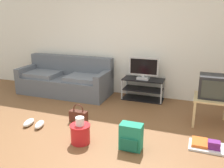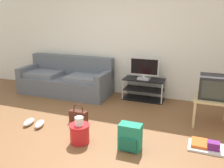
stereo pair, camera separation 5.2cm
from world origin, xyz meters
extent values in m
cube|color=brown|center=(0.00, 0.00, -0.01)|extent=(9.00, 9.80, 0.02)
cube|color=silver|center=(0.00, 2.45, 1.35)|extent=(9.00, 0.10, 2.70)
cube|color=#565B66|center=(-1.24, 1.89, 0.20)|extent=(2.14, 0.87, 0.40)
cube|color=#565B66|center=(-1.24, 2.22, 0.63)|extent=(2.14, 0.20, 0.46)
cube|color=#565B66|center=(-2.24, 1.89, 0.50)|extent=(0.14, 0.87, 0.20)
cube|color=#565B66|center=(-0.24, 1.89, 0.50)|extent=(0.14, 0.87, 0.20)
cube|color=slate|center=(-1.83, 1.83, 0.45)|extent=(0.86, 0.61, 0.10)
cube|color=slate|center=(-0.66, 1.83, 0.45)|extent=(0.86, 0.61, 0.10)
cube|color=black|center=(0.58, 2.15, 0.46)|extent=(0.89, 0.42, 0.02)
cube|color=black|center=(0.58, 2.15, 0.23)|extent=(0.85, 0.41, 0.02)
cube|color=black|center=(0.58, 2.15, 0.01)|extent=(0.89, 0.42, 0.02)
cylinder|color=#B7B7BC|center=(0.15, 1.96, 0.23)|extent=(0.03, 0.03, 0.47)
cylinder|color=#B7B7BC|center=(1.01, 1.96, 0.23)|extent=(0.03, 0.03, 0.47)
cylinder|color=#B7B7BC|center=(0.15, 2.35, 0.23)|extent=(0.03, 0.03, 0.47)
cylinder|color=#B7B7BC|center=(1.01, 2.35, 0.23)|extent=(0.03, 0.03, 0.47)
cube|color=#B2B2B7|center=(0.58, 2.13, 0.49)|extent=(0.25, 0.22, 0.05)
cube|color=#B2B2B7|center=(0.58, 2.13, 0.54)|extent=(0.05, 0.04, 0.04)
cube|color=#B2B2B7|center=(0.58, 2.13, 0.75)|extent=(0.63, 0.04, 0.38)
cube|color=black|center=(0.58, 2.11, 0.75)|extent=(0.57, 0.01, 0.32)
cube|color=tan|center=(1.94, 1.33, 0.47)|extent=(0.58, 0.58, 0.03)
cube|color=tan|center=(1.68, 1.07, 0.23)|extent=(0.04, 0.04, 0.45)
cube|color=tan|center=(1.68, 1.59, 0.23)|extent=(0.04, 0.04, 0.45)
cube|color=#232326|center=(1.94, 1.35, 0.67)|extent=(0.46, 0.40, 0.38)
cube|color=#333833|center=(1.94, 1.15, 0.67)|extent=(0.38, 0.01, 0.29)
cube|color=#238466|center=(0.89, 0.10, 0.19)|extent=(0.31, 0.19, 0.37)
cube|color=#1A634C|center=(0.89, -0.01, 0.12)|extent=(0.24, 0.04, 0.16)
cylinder|color=#1A634C|center=(0.80, 0.21, 0.21)|extent=(0.04, 0.04, 0.30)
cylinder|color=#1A634C|center=(0.97, 0.21, 0.21)|extent=(0.04, 0.04, 0.30)
cube|color=#4C2319|center=(-0.20, 0.60, 0.10)|extent=(0.32, 0.12, 0.21)
torus|color=#4C2319|center=(-0.20, 0.60, 0.24)|extent=(0.20, 0.02, 0.20)
cylinder|color=red|center=(0.15, 0.00, 0.14)|extent=(0.28, 0.28, 0.28)
cylinder|color=red|center=(0.15, 0.00, 0.27)|extent=(0.30, 0.30, 0.02)
cylinder|color=white|center=(0.15, 0.00, 0.33)|extent=(0.13, 0.13, 0.14)
ellipsoid|color=white|center=(-0.95, 0.21, 0.04)|extent=(0.16, 0.30, 0.09)
ellipsoid|color=white|center=(-0.73, 0.21, 0.04)|extent=(0.20, 0.31, 0.09)
cube|color=silver|center=(1.89, 0.48, 0.01)|extent=(0.49, 0.32, 0.03)
cube|color=#661E70|center=(1.98, 0.44, 0.08)|extent=(0.16, 0.12, 0.11)
cube|color=#CC561E|center=(1.80, 0.51, 0.05)|extent=(0.22, 0.28, 0.04)
camera|label=1|loc=(1.67, -2.81, 1.83)|focal=38.51mm
camera|label=2|loc=(1.72, -2.79, 1.83)|focal=38.51mm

